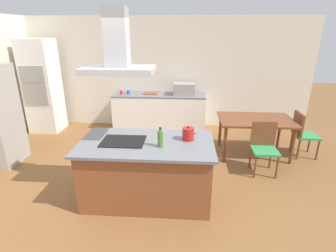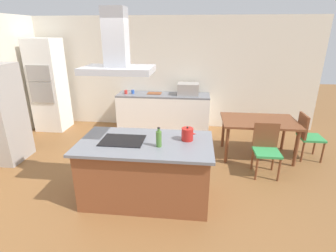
{
  "view_description": "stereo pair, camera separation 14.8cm",
  "coord_description": "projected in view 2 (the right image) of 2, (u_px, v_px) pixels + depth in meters",
  "views": [
    {
      "loc": [
        0.53,
        -3.27,
        2.36
      ],
      "look_at": [
        0.28,
        0.4,
        1.0
      ],
      "focal_mm": 27.68,
      "sensor_mm": 36.0,
      "label": 1
    },
    {
      "loc": [
        0.68,
        -3.26,
        2.36
      ],
      "look_at": [
        0.28,
        0.4,
        1.0
      ],
      "focal_mm": 27.68,
      "sensor_mm": 36.0,
      "label": 2
    }
  ],
  "objects": [
    {
      "name": "wall_oven_stack",
      "position": [
        49.0,
        86.0,
        6.31
      ],
      "size": [
        0.7,
        0.66,
        2.2
      ],
      "color": "white",
      "rests_on": "ground"
    },
    {
      "name": "back_counter",
      "position": [
        163.0,
        112.0,
        6.47
      ],
      "size": [
        2.25,
        0.62,
        0.9
      ],
      "color": "white",
      "rests_on": "ground"
    },
    {
      "name": "kitchen_island",
      "position": [
        146.0,
        170.0,
        3.77
      ],
      "size": [
        1.88,
        1.04,
        0.9
      ],
      "color": "brown",
      "rests_on": "ground"
    },
    {
      "name": "coffee_mug_blue",
      "position": [
        133.0,
        92.0,
        6.37
      ],
      "size": [
        0.08,
        0.08,
        0.09
      ],
      "primitive_type": "cylinder",
      "color": "#2D56B2",
      "rests_on": "back_counter"
    },
    {
      "name": "olive_oil_bottle",
      "position": [
        159.0,
        139.0,
        3.43
      ],
      "size": [
        0.07,
        0.07,
        0.27
      ],
      "color": "#47722D",
      "rests_on": "kitchen_island"
    },
    {
      "name": "tea_kettle",
      "position": [
        187.0,
        134.0,
        3.64
      ],
      "size": [
        0.22,
        0.17,
        0.21
      ],
      "color": "#B21E19",
      "rests_on": "kitchen_island"
    },
    {
      "name": "countertop_microwave",
      "position": [
        188.0,
        89.0,
        6.2
      ],
      "size": [
        0.5,
        0.38,
        0.28
      ],
      "primitive_type": "cube",
      "color": "#9E9993",
      "rests_on": "back_counter"
    },
    {
      "name": "wall_back",
      "position": [
        169.0,
        73.0,
        6.49
      ],
      "size": [
        7.2,
        0.1,
        2.7
      ],
      "primitive_type": "cube",
      "color": "beige",
      "rests_on": "ground"
    },
    {
      "name": "range_hood",
      "position": [
        117.0,
        53.0,
        3.23
      ],
      "size": [
        0.9,
        0.55,
        0.78
      ],
      "color": "#ADADB2"
    },
    {
      "name": "ground",
      "position": [
        160.0,
        153.0,
        5.32
      ],
      "size": [
        16.0,
        16.0,
        0.0
      ],
      "primitive_type": "plane",
      "color": "brown"
    },
    {
      "name": "coffee_mug_red",
      "position": [
        126.0,
        92.0,
        6.35
      ],
      "size": [
        0.08,
        0.08,
        0.09
      ],
      "primitive_type": "cylinder",
      "color": "red",
      "rests_on": "back_counter"
    },
    {
      "name": "chair_facing_island",
      "position": [
        266.0,
        146.0,
        4.42
      ],
      "size": [
        0.42,
        0.42,
        0.89
      ],
      "color": "#33934C",
      "rests_on": "ground"
    },
    {
      "name": "dining_table",
      "position": [
        259.0,
        124.0,
        4.98
      ],
      "size": [
        1.4,
        0.9,
        0.75
      ],
      "color": "brown",
      "rests_on": "ground"
    },
    {
      "name": "cutting_board",
      "position": [
        154.0,
        93.0,
        6.38
      ],
      "size": [
        0.34,
        0.24,
        0.02
      ],
      "primitive_type": "cube",
      "color": "brown",
      "rests_on": "back_counter"
    },
    {
      "name": "cooktop",
      "position": [
        123.0,
        140.0,
        3.65
      ],
      "size": [
        0.6,
        0.44,
        0.01
      ],
      "primitive_type": "cube",
      "color": "black",
      "rests_on": "kitchen_island"
    },
    {
      "name": "chair_at_right_end",
      "position": [
        307.0,
        134.0,
        4.95
      ],
      "size": [
        0.42,
        0.42,
        0.89
      ],
      "color": "#33934C",
      "rests_on": "ground"
    }
  ]
}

